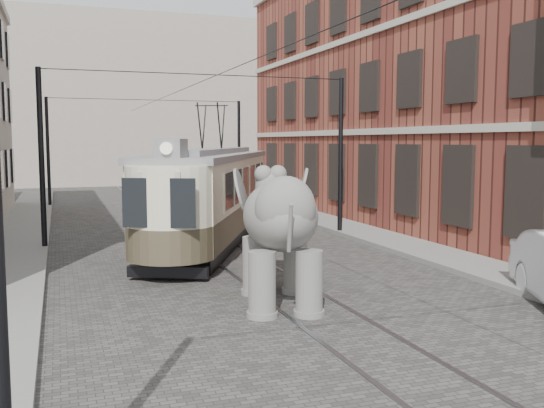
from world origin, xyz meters
name	(u,v)px	position (x,y,z in m)	size (l,w,h in m)	color
ground	(262,275)	(0.00, 0.00, 0.00)	(120.00, 120.00, 0.00)	#474442
tram_rails	(262,275)	(0.00, 0.00, 0.01)	(1.54, 80.00, 0.02)	slate
sidewalk_right	(450,259)	(6.00, 0.00, 0.07)	(2.00, 60.00, 0.15)	slate
brick_building	(427,89)	(11.00, 9.00, 6.00)	(8.00, 26.00, 12.00)	maroon
distant_block	(118,102)	(0.00, 40.00, 7.00)	(28.00, 10.00, 14.00)	gray
catenary	(210,159)	(-0.20, 5.00, 3.00)	(11.00, 30.20, 6.00)	black
tram	(212,174)	(0.03, 5.65, 2.45)	(2.55, 12.34, 4.90)	beige
elephant	(280,236)	(-0.52, -2.89, 1.52)	(2.74, 4.98, 3.05)	slate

